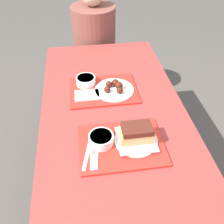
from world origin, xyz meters
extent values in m
plane|color=#4C4742|center=(0.00, 0.00, 0.00)|extent=(12.00, 12.00, 0.00)
cube|color=maroon|center=(0.00, 0.00, 0.73)|extent=(0.82, 1.73, 0.04)
cylinder|color=maroon|center=(-0.35, 0.79, 0.36)|extent=(0.07, 0.07, 0.71)
cylinder|color=maroon|center=(0.35, 0.79, 0.36)|extent=(0.07, 0.07, 0.71)
cube|color=maroon|center=(0.00, 1.09, 0.44)|extent=(0.78, 0.28, 0.04)
cylinder|color=maroon|center=(-0.33, 1.09, 0.21)|extent=(0.06, 0.06, 0.42)
cylinder|color=maroon|center=(0.33, 1.09, 0.21)|extent=(0.06, 0.06, 0.42)
cube|color=red|center=(0.00, -0.22, 0.76)|extent=(0.41, 0.31, 0.01)
cube|color=red|center=(-0.04, 0.24, 0.76)|extent=(0.41, 0.31, 0.01)
cylinder|color=white|center=(-0.10, -0.20, 0.79)|extent=(0.12, 0.12, 0.05)
cylinder|color=beige|center=(-0.10, -0.20, 0.81)|extent=(0.11, 0.11, 0.01)
cylinder|color=white|center=(0.07, -0.21, 0.77)|extent=(0.21, 0.21, 0.01)
cube|color=silver|center=(0.07, -0.21, 0.78)|extent=(0.19, 0.19, 0.01)
cube|color=tan|center=(0.07, -0.21, 0.81)|extent=(0.16, 0.09, 0.06)
cube|color=#4C1E14|center=(0.07, -0.21, 0.85)|extent=(0.14, 0.09, 0.03)
cube|color=white|center=(-0.15, -0.27, 0.77)|extent=(0.02, 0.17, 0.00)
cube|color=white|center=(-0.13, -0.27, 0.77)|extent=(0.04, 0.17, 0.00)
cube|color=white|center=(-0.17, -0.27, 0.77)|extent=(0.06, 0.17, 0.00)
cube|color=#A59E93|center=(0.00, -0.15, 0.77)|extent=(0.04, 0.03, 0.01)
cylinder|color=white|center=(-0.14, 0.31, 0.79)|extent=(0.12, 0.12, 0.05)
cylinder|color=beige|center=(-0.14, 0.31, 0.81)|extent=(0.11, 0.11, 0.01)
cylinder|color=white|center=(0.03, 0.22, 0.77)|extent=(0.24, 0.24, 0.01)
sphere|color=#4C190F|center=(0.06, 0.22, 0.80)|extent=(0.05, 0.05, 0.05)
sphere|color=#4C190F|center=(0.04, 0.26, 0.80)|extent=(0.04, 0.04, 0.04)
sphere|color=#4C190F|center=(0.00, 0.25, 0.79)|extent=(0.04, 0.04, 0.04)
sphere|color=#4C190F|center=(-0.02, 0.19, 0.79)|extent=(0.04, 0.04, 0.04)
sphere|color=#4C190F|center=(0.06, 0.18, 0.79)|extent=(0.04, 0.04, 0.04)
cube|color=white|center=(-0.14, 0.19, 0.77)|extent=(0.15, 0.10, 0.01)
cylinder|color=brown|center=(-0.02, 1.09, 0.72)|extent=(0.37, 0.37, 0.53)
camera|label=1|loc=(-0.16, -1.01, 1.69)|focal=40.00mm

